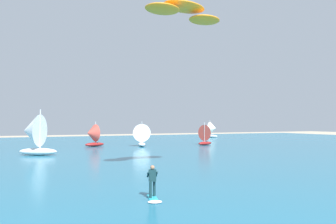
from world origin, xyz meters
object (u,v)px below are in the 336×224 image
at_px(kitesurfer, 153,187).
at_px(sailboat_anchored_offshore, 212,130).
at_px(sailboat_leading, 92,135).
at_px(kite, 184,12).
at_px(sailboat_heeled_over, 33,134).
at_px(sailboat_near_shore, 207,135).
at_px(sailboat_far_right, 141,135).

distance_m(kitesurfer, sailboat_anchored_offshore, 66.51).
relative_size(kitesurfer, sailboat_leading, 0.51).
relative_size(kite, sailboat_heeled_over, 1.35).
relative_size(kitesurfer, sailboat_anchored_offshore, 0.45).
bearing_deg(sailboat_anchored_offshore, kitesurfer, -124.74).
relative_size(sailboat_heeled_over, sailboat_anchored_offshore, 1.21).
distance_m(kite, sailboat_heeled_over, 23.93).
bearing_deg(sailboat_leading, sailboat_heeled_over, -129.87).
relative_size(kite, sailboat_anchored_offshore, 1.63).
xyz_separation_m(sailboat_near_shore, sailboat_far_right, (-11.20, 1.94, 0.07)).
bearing_deg(sailboat_far_right, sailboat_anchored_offshore, 37.74).
bearing_deg(kite, sailboat_far_right, 77.39).
bearing_deg(sailboat_far_right, kitesurfer, -108.48).
bearing_deg(kite, sailboat_leading, 92.72).
distance_m(kitesurfer, sailboat_far_right, 36.03).
bearing_deg(kite, sailboat_near_shore, 55.73).
bearing_deg(sailboat_heeled_over, kite, -61.43).
bearing_deg(sailboat_leading, kite, -87.28).
relative_size(sailboat_heeled_over, sailboat_far_right, 1.33).
height_order(sailboat_heeled_over, sailboat_near_shore, sailboat_heeled_over).
height_order(kitesurfer, kite, kite).
relative_size(sailboat_leading, sailboat_near_shore, 1.03).
distance_m(sailboat_near_shore, sailboat_far_right, 11.37).
height_order(sailboat_anchored_offshore, sailboat_leading, sailboat_anchored_offshore).
height_order(kite, sailboat_near_shore, kite).
bearing_deg(sailboat_leading, sailboat_anchored_offshore, 27.95).
bearing_deg(sailboat_near_shore, kite, -124.27).
bearing_deg(kitesurfer, kite, 52.07).
xyz_separation_m(sailboat_leading, sailboat_near_shore, (18.74, -4.39, -0.06)).
bearing_deg(kitesurfer, sailboat_heeled_over, 101.13).
height_order(kitesurfer, sailboat_far_right, sailboat_far_right).
height_order(sailboat_heeled_over, sailboat_leading, sailboat_heeled_over).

